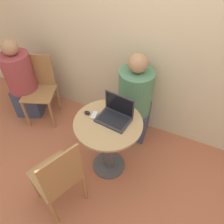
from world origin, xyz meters
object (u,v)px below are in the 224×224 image
chair_empty (59,178)px  person_seated (135,103)px  cell_phone (94,115)px  laptop (115,114)px

chair_empty → person_seated: 1.26m
cell_phone → person_seated: person_seated is taller
laptop → chair_empty: size_ratio=0.36×
cell_phone → person_seated: size_ratio=0.09×
cell_phone → laptop: bearing=16.3°
cell_phone → chair_empty: bearing=-94.9°
laptop → cell_phone: (-0.20, -0.06, -0.04)m
laptop → chair_empty: bearing=-110.9°
cell_phone → chair_empty: (-0.05, -0.61, -0.27)m
laptop → cell_phone: laptop is taller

